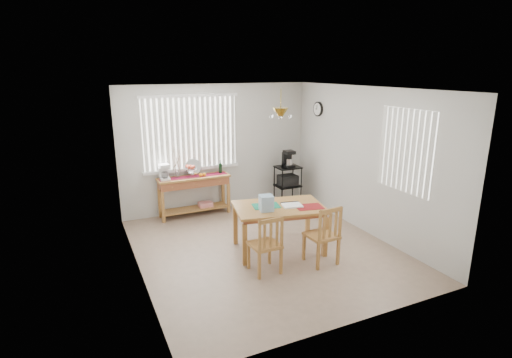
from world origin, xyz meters
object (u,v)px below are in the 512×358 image
sideboard (194,186)px  wire_cart (288,182)px  chair_left (266,245)px  dining_table (279,211)px  chair_right (323,235)px  cart_items (288,159)px

sideboard → wire_cart: wire_cart is taller
wire_cart → chair_left: 3.08m
dining_table → chair_right: size_ratio=1.68×
sideboard → cart_items: size_ratio=4.06×
dining_table → chair_left: chair_left is taller
dining_table → cart_items: bearing=57.4°
chair_right → chair_left: bearing=173.3°
cart_items → dining_table: (-1.24, -1.93, -0.35)m
cart_items → wire_cart: bearing=-90.0°
cart_items → chair_left: (-1.77, -2.53, -0.59)m
sideboard → dining_table: sideboard is taller
chair_left → dining_table: bearing=48.7°
cart_items → dining_table: size_ratio=0.23×
sideboard → chair_right: (1.16, -2.86, -0.15)m
chair_left → chair_right: (0.91, -0.11, 0.02)m
sideboard → wire_cart: bearing=-6.5°
dining_table → chair_right: 0.83m
sideboard → chair_right: size_ratio=1.54×
cart_items → chair_left: cart_items is taller
chair_left → wire_cart: bearing=55.0°
cart_items → chair_right: 2.83m
chair_right → sideboard: bearing=112.0°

